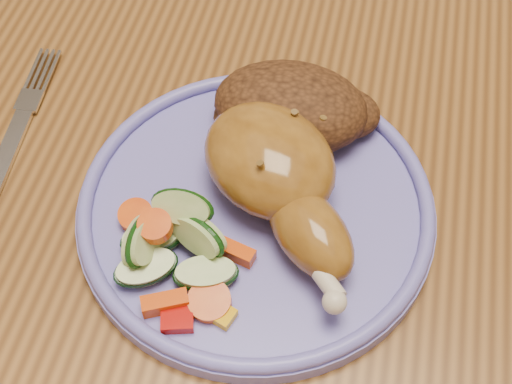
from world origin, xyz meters
TOP-DOWN VIEW (x-y plane):
  - dining_table at (0.00, 0.00)m, footprint 0.90×1.40m
  - plate at (-0.06, -0.15)m, footprint 0.24×0.24m
  - plate_rim at (-0.06, -0.15)m, footprint 0.24×0.24m
  - chicken_leg at (-0.04, -0.14)m, footprint 0.14×0.16m
  - rice_pilaf at (-0.05, -0.07)m, footprint 0.12×0.08m
  - vegetable_pile at (-0.10, -0.20)m, footprint 0.09×0.09m
  - fork at (-0.25, -0.13)m, footprint 0.03×0.16m

SIDE VIEW (x-z plane):
  - dining_table at x=0.00m, z-range 0.29..1.04m
  - fork at x=-0.25m, z-range 0.75..0.76m
  - plate at x=-0.06m, z-range 0.75..0.76m
  - plate_rim at x=-0.06m, z-range 0.76..0.77m
  - vegetable_pile at x=-0.10m, z-range 0.75..0.80m
  - rice_pilaf at x=-0.05m, z-range 0.76..0.80m
  - chicken_leg at x=-0.04m, z-range 0.76..0.81m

